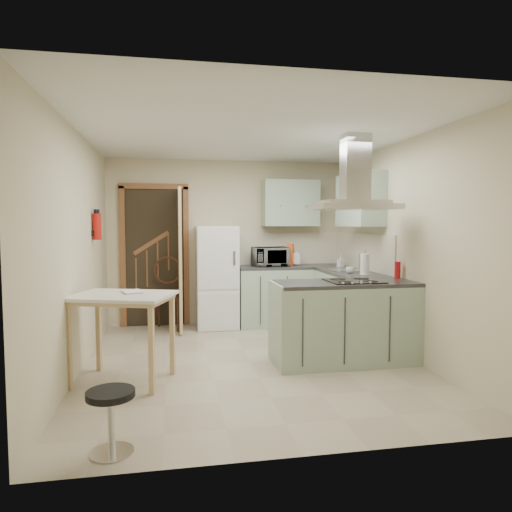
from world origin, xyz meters
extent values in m
plane|color=tan|center=(0.00, 0.00, 0.00)|extent=(4.20, 4.20, 0.00)
plane|color=silver|center=(0.00, 0.00, 2.50)|extent=(4.20, 4.20, 0.00)
plane|color=beige|center=(0.00, 2.10, 1.25)|extent=(3.60, 0.00, 3.60)
plane|color=beige|center=(-1.80, 0.00, 1.25)|extent=(0.00, 4.20, 4.20)
plane|color=beige|center=(1.80, 0.00, 1.25)|extent=(0.00, 4.20, 4.20)
cube|color=brown|center=(-1.10, 2.07, 1.05)|extent=(1.10, 0.12, 2.10)
cube|color=white|center=(-0.20, 1.80, 0.75)|extent=(0.60, 0.60, 1.50)
cube|color=#9EB2A0|center=(0.66, 1.80, 0.45)|extent=(1.08, 0.60, 0.90)
cube|color=#9EB2A0|center=(1.50, 1.12, 0.45)|extent=(0.60, 1.95, 0.90)
cube|color=beige|center=(0.96, 2.09, 1.15)|extent=(1.68, 0.02, 0.50)
cube|color=#9EB2A0|center=(0.95, 1.93, 1.85)|extent=(0.85, 0.35, 0.70)
cube|color=#9EB2A0|center=(1.62, 0.85, 1.85)|extent=(0.35, 0.90, 0.70)
cube|color=#9EB2A0|center=(1.02, -0.18, 0.45)|extent=(1.55, 0.65, 0.90)
cube|color=black|center=(1.12, -0.18, 0.91)|extent=(0.58, 0.50, 0.01)
cube|color=silver|center=(1.12, -0.18, 1.72)|extent=(0.90, 0.55, 0.10)
cube|color=silver|center=(1.50, 0.95, 0.91)|extent=(0.45, 0.40, 0.01)
cylinder|color=#B2140F|center=(-1.74, 0.90, 1.50)|extent=(0.10, 0.10, 0.32)
cube|color=tan|center=(-1.32, -0.40, 0.43)|extent=(1.09, 0.95, 0.86)
cube|color=#542E1C|center=(-0.92, 1.78, 0.48)|extent=(0.49, 0.49, 0.95)
cylinder|color=black|center=(-1.26, -1.82, 0.22)|extent=(0.34, 0.34, 0.43)
imported|color=black|center=(0.61, 1.79, 1.04)|extent=(0.55, 0.40, 0.28)
cylinder|color=white|center=(1.03, 1.85, 1.00)|extent=(0.19, 0.19, 0.21)
cube|color=#EE561C|center=(0.94, 1.86, 1.06)|extent=(0.16, 0.23, 0.32)
imported|color=#A8A8B4|center=(1.58, 1.40, 0.99)|extent=(0.10, 0.10, 0.17)
cylinder|color=white|center=(1.50, 0.38, 1.04)|extent=(0.14, 0.14, 0.27)
imported|color=white|center=(1.40, 0.60, 0.94)|extent=(0.13, 0.13, 0.08)
cylinder|color=red|center=(1.73, -0.02, 1.00)|extent=(0.09, 0.09, 0.20)
imported|color=#A03E35|center=(-1.32, -0.35, 0.91)|extent=(0.24, 0.28, 0.11)
camera|label=1|loc=(-0.84, -4.90, 1.53)|focal=32.00mm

